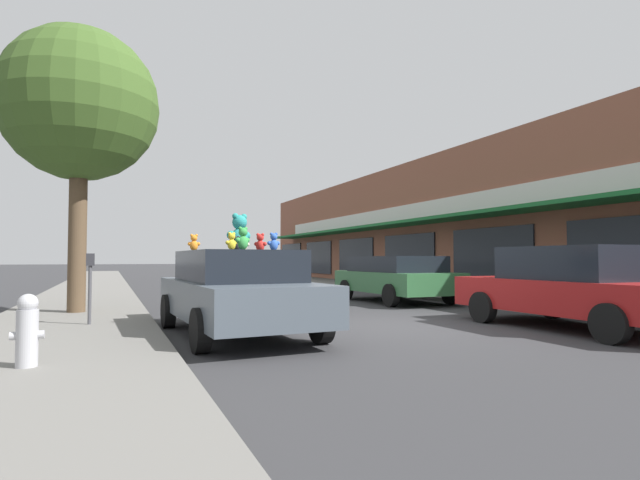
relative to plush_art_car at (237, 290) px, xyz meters
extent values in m
plane|color=#333335|center=(3.00, -0.04, -0.77)|extent=(260.00, 260.00, 0.00)
cube|color=slate|center=(-2.70, -0.04, -0.70)|extent=(2.96, 90.00, 0.13)
cube|color=slate|center=(8.70, -0.04, -0.70)|extent=(2.96, 90.00, 0.13)
cube|color=brown|center=(17.90, 10.31, 2.05)|extent=(15.44, 36.05, 5.64)
cube|color=#19662D|center=(9.45, 10.31, 2.05)|extent=(1.46, 30.29, 0.12)
cube|color=silver|center=(10.13, 10.31, 2.60)|extent=(0.08, 28.84, 0.70)
cube|color=black|center=(10.14, 0.00, 0.63)|extent=(0.06, 3.91, 2.00)
cube|color=black|center=(10.14, 5.15, 0.63)|extent=(0.06, 3.91, 2.00)
cube|color=black|center=(10.14, 10.31, 0.63)|extent=(0.06, 3.91, 2.00)
cube|color=black|center=(10.14, 15.46, 0.63)|extent=(0.06, 3.91, 2.00)
cube|color=black|center=(10.14, 20.61, 0.63)|extent=(0.06, 3.91, 2.00)
cube|color=black|center=(10.14, 25.76, 0.63)|extent=(0.06, 3.91, 2.00)
cube|color=#4C5660|center=(0.00, 0.00, -0.15)|extent=(2.10, 4.66, 0.61)
cube|color=black|center=(0.00, 0.00, 0.42)|extent=(1.78, 2.59, 0.52)
cylinder|color=black|center=(-0.99, 1.37, -0.45)|extent=(0.23, 0.64, 0.63)
cylinder|color=black|center=(0.86, 1.46, -0.45)|extent=(0.23, 0.64, 0.63)
cylinder|color=black|center=(-0.86, -1.46, -0.45)|extent=(0.23, 0.64, 0.63)
cylinder|color=black|center=(0.99, -1.37, -0.45)|extent=(0.23, 0.64, 0.63)
ellipsoid|color=teal|center=(0.13, 0.39, 0.89)|extent=(0.41, 0.38, 0.42)
sphere|color=teal|center=(0.13, 0.39, 1.20)|extent=(0.35, 0.35, 0.27)
sphere|color=teal|center=(0.22, 0.42, 1.31)|extent=(0.15, 0.15, 0.11)
sphere|color=teal|center=(0.04, 0.35, 1.31)|extent=(0.15, 0.15, 0.11)
sphere|color=#47CDC6|center=(0.09, 0.49, 1.19)|extent=(0.13, 0.13, 0.10)
sphere|color=teal|center=(0.28, 0.47, 0.96)|extent=(0.20, 0.20, 0.16)
sphere|color=teal|center=(-0.03, 0.34, 0.96)|extent=(0.20, 0.20, 0.16)
ellipsoid|color=black|center=(-0.02, -0.04, 0.76)|extent=(0.16, 0.16, 0.16)
sphere|color=black|center=(-0.02, -0.04, 0.87)|extent=(0.14, 0.14, 0.10)
sphere|color=black|center=(0.00, -0.07, 0.91)|extent=(0.06, 0.06, 0.04)
sphere|color=black|center=(-0.04, -0.01, 0.91)|extent=(0.06, 0.06, 0.04)
sphere|color=#3A3A3D|center=(0.01, -0.01, 0.87)|extent=(0.05, 0.05, 0.04)
sphere|color=black|center=(0.03, -0.08, 0.79)|extent=(0.08, 0.08, 0.06)
sphere|color=black|center=(-0.05, 0.01, 0.79)|extent=(0.08, 0.08, 0.06)
ellipsoid|color=green|center=(-0.12, -0.88, 0.79)|extent=(0.21, 0.20, 0.22)
sphere|color=green|center=(-0.12, -0.88, 0.96)|extent=(0.18, 0.18, 0.14)
sphere|color=green|center=(-0.07, -0.86, 1.01)|extent=(0.08, 0.08, 0.06)
sphere|color=green|center=(-0.17, -0.90, 1.01)|extent=(0.08, 0.08, 0.06)
sphere|color=#5ADA6D|center=(-0.14, -0.82, 0.95)|extent=(0.07, 0.07, 0.05)
sphere|color=green|center=(-0.04, -0.83, 0.83)|extent=(0.11, 0.11, 0.08)
sphere|color=green|center=(-0.21, -0.90, 0.83)|extent=(0.11, 0.11, 0.08)
ellipsoid|color=orange|center=(-0.66, 0.52, 0.77)|extent=(0.16, 0.15, 0.19)
sphere|color=orange|center=(-0.66, 0.52, 0.91)|extent=(0.14, 0.14, 0.12)
sphere|color=orange|center=(-0.61, 0.51, 0.96)|extent=(0.06, 0.06, 0.05)
sphere|color=orange|center=(-0.70, 0.52, 0.96)|extent=(0.06, 0.06, 0.05)
sphere|color=#FFBA41|center=(-0.65, 0.57, 0.90)|extent=(0.05, 0.05, 0.04)
sphere|color=orange|center=(-0.58, 0.51, 0.81)|extent=(0.08, 0.08, 0.07)
sphere|color=orange|center=(-0.73, 0.54, 0.81)|extent=(0.08, 0.08, 0.07)
ellipsoid|color=yellow|center=(-0.22, -0.55, 0.77)|extent=(0.17, 0.16, 0.18)
sphere|color=yellow|center=(-0.22, -0.55, 0.90)|extent=(0.15, 0.15, 0.11)
sphere|color=yellow|center=(-0.19, -0.53, 0.95)|extent=(0.06, 0.06, 0.05)
sphere|color=yellow|center=(-0.26, -0.56, 0.95)|extent=(0.06, 0.06, 0.05)
sphere|color=#FFFF4D|center=(-0.24, -0.50, 0.89)|extent=(0.06, 0.06, 0.04)
sphere|color=yellow|center=(-0.16, -0.51, 0.80)|extent=(0.09, 0.09, 0.07)
sphere|color=yellow|center=(-0.29, -0.57, 0.80)|extent=(0.09, 0.09, 0.07)
ellipsoid|color=blue|center=(0.57, -0.28, 0.78)|extent=(0.16, 0.13, 0.19)
sphere|color=blue|center=(0.57, -0.28, 0.92)|extent=(0.13, 0.13, 0.12)
sphere|color=blue|center=(0.61, -0.28, 0.97)|extent=(0.05, 0.05, 0.05)
sphere|color=blue|center=(0.53, -0.28, 0.97)|extent=(0.05, 0.05, 0.05)
sphere|color=#548DFF|center=(0.57, -0.23, 0.91)|extent=(0.05, 0.05, 0.05)
sphere|color=blue|center=(0.65, -0.27, 0.81)|extent=(0.07, 0.07, 0.07)
sphere|color=blue|center=(0.49, -0.27, 0.81)|extent=(0.07, 0.07, 0.07)
ellipsoid|color=beige|center=(0.29, 0.72, 0.78)|extent=(0.18, 0.17, 0.20)
sphere|color=beige|center=(0.29, 0.72, 0.92)|extent=(0.16, 0.16, 0.12)
sphere|color=beige|center=(0.33, 0.71, 0.97)|extent=(0.07, 0.07, 0.05)
sphere|color=beige|center=(0.25, 0.74, 0.97)|extent=(0.07, 0.07, 0.05)
sphere|color=white|center=(0.31, 0.77, 0.91)|extent=(0.06, 0.06, 0.05)
sphere|color=beige|center=(0.37, 0.71, 0.81)|extent=(0.09, 0.09, 0.07)
sphere|color=beige|center=(0.22, 0.76, 0.81)|extent=(0.09, 0.09, 0.07)
ellipsoid|color=red|center=(0.66, 0.88, 0.79)|extent=(0.22, 0.22, 0.22)
sphere|color=red|center=(0.66, 0.88, 0.96)|extent=(0.20, 0.20, 0.14)
sphere|color=red|center=(0.70, 0.85, 1.01)|extent=(0.08, 0.08, 0.06)
sphere|color=red|center=(0.62, 0.91, 1.01)|extent=(0.08, 0.08, 0.06)
sphere|color=#FF4741|center=(0.70, 0.93, 0.95)|extent=(0.08, 0.08, 0.05)
sphere|color=red|center=(0.74, 0.83, 0.83)|extent=(0.12, 0.12, 0.08)
sphere|color=red|center=(0.60, 0.95, 0.83)|extent=(0.12, 0.12, 0.08)
cube|color=maroon|center=(6.00, -1.75, -0.15)|extent=(1.98, 4.56, 0.60)
cube|color=black|center=(6.00, -1.75, 0.46)|extent=(1.74, 2.32, 0.62)
cylinder|color=black|center=(5.03, -0.34, -0.45)|extent=(0.20, 0.63, 0.63)
cylinder|color=black|center=(6.97, -0.34, -0.45)|extent=(0.20, 0.63, 0.63)
cylinder|color=black|center=(5.03, -3.17, -0.45)|extent=(0.20, 0.63, 0.63)
cube|color=#336B3D|center=(6.00, 4.63, -0.15)|extent=(2.02, 4.44, 0.60)
cube|color=black|center=(6.00, 4.63, 0.39)|extent=(1.78, 3.04, 0.47)
cylinder|color=black|center=(5.01, 6.01, -0.45)|extent=(0.20, 0.63, 0.63)
cylinder|color=black|center=(6.99, 6.01, -0.45)|extent=(0.20, 0.63, 0.63)
cylinder|color=black|center=(5.01, 3.26, -0.45)|extent=(0.20, 0.63, 0.63)
cylinder|color=black|center=(6.99, 3.26, -0.45)|extent=(0.20, 0.63, 0.63)
cylinder|color=brown|center=(-2.70, 3.79, 0.96)|extent=(0.38, 0.38, 3.19)
sphere|color=#3D5B23|center=(-2.70, 3.79, 4.01)|extent=(3.42, 3.42, 3.42)
cylinder|color=#B2B2B7|center=(-2.85, -2.23, -0.32)|extent=(0.22, 0.22, 0.62)
sphere|color=#B2B2B7|center=(-2.85, -2.23, 0.05)|extent=(0.21, 0.21, 0.21)
cylinder|color=#B2B2B7|center=(-2.96, -2.23, -0.29)|extent=(0.10, 0.09, 0.09)
cylinder|color=#B2B2B7|center=(-2.73, -2.23, -0.29)|extent=(0.10, 0.09, 0.09)
cylinder|color=#4C4C51|center=(-2.35, 1.40, -0.11)|extent=(0.06, 0.06, 1.05)
cube|color=#2D2D33|center=(-2.35, 1.40, 0.53)|extent=(0.14, 0.10, 0.22)
camera|label=1|loc=(-2.03, -8.49, 0.54)|focal=28.00mm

